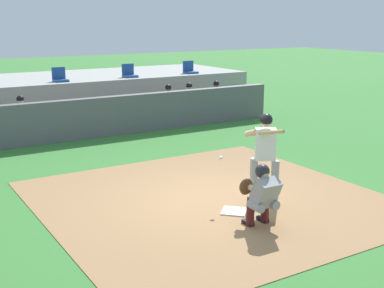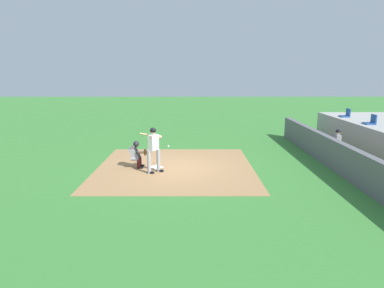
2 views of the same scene
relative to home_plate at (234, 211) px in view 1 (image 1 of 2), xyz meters
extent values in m
plane|color=#387A33|center=(0.00, 0.80, -0.02)|extent=(80.00, 80.00, 0.00)
cube|color=#9E754C|center=(0.00, 0.80, -0.02)|extent=(6.40, 6.40, 0.01)
cube|color=white|center=(0.00, 0.00, 0.00)|extent=(0.62, 0.62, 0.02)
cylinder|color=#99999E|center=(0.58, 0.18, 0.44)|extent=(0.15, 0.15, 0.92)
cylinder|color=#99999E|center=(0.82, -0.17, 0.44)|extent=(0.15, 0.15, 0.92)
cube|color=white|center=(0.70, 0.00, 1.20)|extent=(0.45, 0.41, 0.60)
sphere|color=tan|center=(0.70, 0.00, 1.63)|extent=(0.21, 0.21, 0.21)
sphere|color=black|center=(0.70, 0.00, 1.66)|extent=(0.24, 0.24, 0.24)
cylinder|color=tan|center=(0.49, 0.18, 1.41)|extent=(0.16, 0.27, 0.17)
cylinder|color=tan|center=(0.67, 0.11, 1.41)|extent=(0.50, 0.43, 0.18)
cylinder|color=tan|center=(0.57, -0.12, 1.45)|extent=(0.28, 0.83, 0.24)
cube|color=black|center=(0.60, 0.23, 0.02)|extent=(0.20, 0.29, 0.09)
cube|color=black|center=(0.84, -0.11, 0.02)|extent=(0.20, 0.29, 0.09)
cylinder|color=gray|center=(-0.16, -0.83, 0.40)|extent=(0.17, 0.32, 0.16)
cylinder|color=#4C1919|center=(-0.15, -0.68, 0.19)|extent=(0.14, 0.14, 0.42)
cube|color=black|center=(-0.15, -0.62, 0.02)|extent=(0.12, 0.24, 0.08)
cylinder|color=gray|center=(0.16, -0.84, 0.40)|extent=(0.17, 0.32, 0.16)
cylinder|color=#4C1919|center=(0.17, -0.69, 0.19)|extent=(0.14, 0.14, 0.42)
cube|color=black|center=(0.17, -0.63, 0.02)|extent=(0.12, 0.24, 0.08)
cube|color=gray|center=(0.00, -0.88, 0.62)|extent=(0.41, 0.45, 0.57)
cube|color=#2D2D33|center=(0.01, -0.76, 0.62)|extent=(0.39, 0.26, 0.45)
sphere|color=tan|center=(0.00, -0.80, 0.96)|extent=(0.21, 0.21, 0.21)
sphere|color=#232328|center=(0.00, -0.78, 0.98)|extent=(0.25, 0.25, 0.25)
cylinder|color=tan|center=(-0.03, -0.66, 0.62)|extent=(0.11, 0.45, 0.10)
ellipsoid|color=brown|center=(-0.07, -0.43, 0.62)|extent=(0.28, 0.13, 0.30)
sphere|color=white|center=(0.06, 0.54, 0.90)|extent=(0.07, 0.07, 0.07)
cube|color=#59595E|center=(0.00, 7.30, 0.58)|extent=(13.00, 0.30, 1.20)
cube|color=olive|center=(0.00, 8.30, 0.20)|extent=(11.80, 0.44, 0.45)
cylinder|color=#939399|center=(-1.94, 8.05, 0.47)|extent=(0.15, 0.40, 0.15)
cylinder|color=#939399|center=(-1.94, 7.85, 0.20)|extent=(0.13, 0.13, 0.45)
cube|color=maroon|center=(-1.94, 7.80, 0.02)|extent=(0.11, 0.24, 0.08)
cylinder|color=#939399|center=(-1.68, 8.05, 0.47)|extent=(0.15, 0.40, 0.15)
cylinder|color=#939399|center=(-1.68, 7.85, 0.20)|extent=(0.13, 0.13, 0.45)
cube|color=maroon|center=(-1.68, 7.80, 0.02)|extent=(0.11, 0.24, 0.08)
cube|color=gray|center=(-1.81, 8.27, 0.74)|extent=(0.36, 0.22, 0.54)
sphere|color=beige|center=(-1.81, 8.27, 1.13)|extent=(0.20, 0.20, 0.20)
sphere|color=black|center=(-1.81, 8.27, 1.17)|extent=(0.22, 0.22, 0.22)
cylinder|color=beige|center=(-2.01, 8.13, 0.63)|extent=(0.09, 0.41, 0.22)
cylinder|color=beige|center=(-1.61, 8.13, 0.63)|extent=(0.09, 0.41, 0.22)
cylinder|color=#939399|center=(3.05, 8.05, 0.47)|extent=(0.15, 0.40, 0.15)
cylinder|color=#939399|center=(3.05, 7.85, 0.20)|extent=(0.13, 0.13, 0.45)
cube|color=maroon|center=(3.05, 7.80, 0.02)|extent=(0.11, 0.24, 0.08)
cylinder|color=#939399|center=(3.31, 8.05, 0.47)|extent=(0.15, 0.40, 0.15)
cylinder|color=#939399|center=(3.31, 7.85, 0.20)|extent=(0.13, 0.13, 0.45)
cube|color=maroon|center=(3.31, 7.80, 0.02)|extent=(0.11, 0.24, 0.08)
cube|color=gray|center=(3.18, 8.27, 0.74)|extent=(0.36, 0.22, 0.54)
sphere|color=brown|center=(3.18, 8.27, 1.13)|extent=(0.20, 0.20, 0.20)
sphere|color=black|center=(3.18, 8.27, 1.17)|extent=(0.22, 0.22, 0.22)
cylinder|color=brown|center=(2.98, 8.13, 0.63)|extent=(0.09, 0.41, 0.22)
cylinder|color=brown|center=(3.38, 8.13, 0.63)|extent=(0.09, 0.41, 0.22)
cylinder|color=#939399|center=(3.89, 8.05, 0.47)|extent=(0.15, 0.40, 0.15)
cylinder|color=#939399|center=(3.89, 7.85, 0.20)|extent=(0.13, 0.13, 0.45)
cube|color=maroon|center=(3.89, 7.80, 0.02)|extent=(0.11, 0.24, 0.08)
cylinder|color=#939399|center=(4.15, 8.05, 0.47)|extent=(0.15, 0.40, 0.15)
cylinder|color=#939399|center=(4.15, 7.85, 0.20)|extent=(0.13, 0.13, 0.45)
cube|color=maroon|center=(4.15, 7.80, 0.02)|extent=(0.11, 0.24, 0.08)
cube|color=gray|center=(4.02, 8.27, 0.74)|extent=(0.36, 0.22, 0.54)
sphere|color=tan|center=(4.02, 8.27, 1.13)|extent=(0.20, 0.20, 0.20)
sphere|color=black|center=(4.02, 8.27, 1.17)|extent=(0.22, 0.22, 0.22)
cylinder|color=tan|center=(3.82, 8.13, 0.63)|extent=(0.09, 0.41, 0.22)
cylinder|color=tan|center=(4.22, 8.13, 0.63)|extent=(0.09, 0.41, 0.22)
cylinder|color=#939399|center=(5.04, 8.05, 0.47)|extent=(0.15, 0.40, 0.15)
cylinder|color=#939399|center=(5.04, 7.85, 0.20)|extent=(0.13, 0.13, 0.45)
cube|color=maroon|center=(5.04, 7.80, 0.02)|extent=(0.11, 0.24, 0.08)
cylinder|color=#939399|center=(5.30, 8.05, 0.47)|extent=(0.15, 0.40, 0.15)
cylinder|color=#939399|center=(5.30, 7.85, 0.20)|extent=(0.13, 0.13, 0.45)
cube|color=maroon|center=(5.30, 7.80, 0.02)|extent=(0.11, 0.24, 0.08)
cube|color=gray|center=(5.17, 8.27, 0.74)|extent=(0.36, 0.22, 0.54)
sphere|color=brown|center=(5.17, 8.27, 1.13)|extent=(0.20, 0.20, 0.20)
sphere|color=black|center=(5.17, 8.27, 1.17)|extent=(0.22, 0.22, 0.22)
cylinder|color=brown|center=(4.97, 8.13, 0.63)|extent=(0.09, 0.41, 0.22)
cylinder|color=brown|center=(5.37, 8.13, 0.63)|extent=(0.09, 0.41, 0.22)
cube|color=#9E9E99|center=(0.00, 11.70, 0.68)|extent=(15.00, 4.40, 1.40)
cube|color=#1E478C|center=(0.00, 10.10, 1.42)|extent=(0.46, 0.46, 0.08)
cube|color=#1E478C|center=(0.00, 10.30, 1.66)|extent=(0.46, 0.06, 0.40)
cube|color=#1E478C|center=(2.60, 10.10, 1.42)|extent=(0.46, 0.46, 0.08)
cube|color=#1E478C|center=(2.60, 10.30, 1.66)|extent=(0.46, 0.06, 0.40)
cube|color=#1E478C|center=(5.20, 10.10, 1.42)|extent=(0.46, 0.46, 0.08)
cube|color=#1E478C|center=(5.20, 10.30, 1.66)|extent=(0.46, 0.06, 0.40)
camera|label=1|loc=(-5.39, -7.31, 3.50)|focal=48.40mm
camera|label=2|loc=(12.86, 1.48, 3.84)|focal=30.19mm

